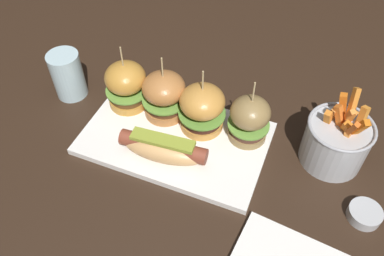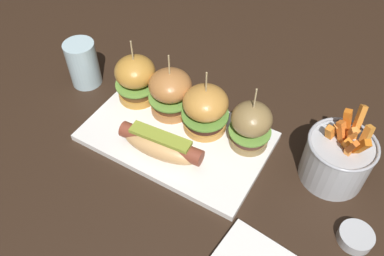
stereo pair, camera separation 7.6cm
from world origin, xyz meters
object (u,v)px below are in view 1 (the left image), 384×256
platter_main (175,138)px  water_glass (68,75)px  slider_far_right (249,119)px  slider_center_left (164,95)px  slider_far_left (126,85)px  fries_bucket (336,141)px  sauce_ramekin (365,214)px  hot_dog (165,148)px  slider_center_right (202,108)px

platter_main → water_glass: 0.28m
platter_main → slider_far_right: size_ratio=2.56×
platter_main → slider_center_left: slider_center_left is taller
platter_main → slider_center_left: size_ratio=2.52×
slider_far_left → water_glass: slider_far_left is taller
platter_main → fries_bucket: bearing=13.6°
platter_main → sauce_ramekin: sauce_ramekin is taller
hot_dog → slider_far_left: 0.17m
slider_far_right → sauce_ramekin: 0.26m
slider_far_left → sauce_ramekin: (0.51, -0.09, -0.06)m
platter_main → slider_far_right: slider_far_right is taller
slider_far_right → slider_center_left: bearing=-179.7°
slider_center_left → fries_bucket: (0.35, 0.02, -0.01)m
sauce_ramekin → slider_center_left: bearing=167.7°
platter_main → hot_dog: (0.00, -0.05, 0.03)m
hot_dog → slider_center_left: size_ratio=1.19×
fries_bucket → sauce_ramekin: (0.08, -0.11, -0.04)m
slider_far_right → sauce_ramekin: size_ratio=2.46×
hot_dog → slider_center_right: bearing=70.9°
slider_center_right → platter_main: bearing=-129.0°
platter_main → fries_bucket: fries_bucket is taller
slider_center_left → fries_bucket: 0.35m
fries_bucket → hot_dog: bearing=-156.8°
slider_far_right → water_glass: bearing=-178.3°
slider_far_left → water_glass: bearing=-176.9°
slider_center_right → water_glass: size_ratio=1.35×
slider_far_right → water_glass: size_ratio=1.34×
sauce_ramekin → slider_far_right: bearing=158.9°
hot_dog → platter_main: bearing=93.5°
slider_center_left → water_glass: bearing=-177.3°
slider_far_right → hot_dog: bearing=-140.0°
fries_bucket → sauce_ramekin: fries_bucket is taller
slider_center_right → sauce_ramekin: bearing=-14.3°
slider_center_right → fries_bucket: slider_center_right is taller
slider_center_right → slider_far_right: bearing=4.3°
hot_dog → slider_center_right: (0.04, 0.10, 0.03)m
slider_center_left → water_glass: (-0.23, -0.01, -0.01)m
slider_far_left → slider_center_left: (0.09, 0.00, -0.00)m
hot_dog → slider_far_right: slider_far_right is taller
platter_main → slider_center_right: bearing=51.0°
slider_far_left → slider_center_left: slider_far_left is taller
slider_center_left → slider_far_right: bearing=0.3°
hot_dog → slider_far_left: slider_far_left is taller
hot_dog → water_glass: (-0.28, 0.10, 0.01)m
hot_dog → slider_far_left: (-0.14, 0.11, 0.03)m
slider_far_right → fries_bucket: 0.17m
sauce_ramekin → slider_far_left: bearing=170.1°
slider_center_left → slider_center_right: size_ratio=1.00×
platter_main → water_glass: size_ratio=3.42×
slider_far_left → slider_center_left: size_ratio=1.02×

